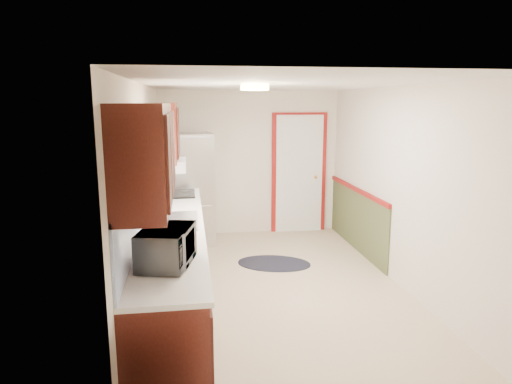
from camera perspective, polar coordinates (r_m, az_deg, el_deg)
name	(u,v)px	position (r m, az deg, el deg)	size (l,w,h in m)	color
room_shell	(278,191)	(5.25, 2.78, 0.09)	(3.20, 5.20, 2.52)	#C7AF8C
kitchen_run	(169,236)	(4.97, -10.78, -5.38)	(0.63, 4.00, 2.20)	#3D130D
back_wall_trim	(311,183)	(7.65, 6.85, 1.16)	(1.12, 2.30, 2.08)	maroon
ceiling_fixture	(255,87)	(4.90, -0.15, 12.95)	(0.30, 0.30, 0.06)	#FFD88C
microwave	(166,243)	(3.67, -11.14, -6.25)	(0.54, 0.30, 0.37)	white
refrigerator	(189,189)	(7.23, -8.40, 0.38)	(0.80, 0.77, 1.74)	#B7B7BC
rug	(274,263)	(6.42, 2.26, -8.90)	(1.02, 0.65, 0.01)	black
cooktop	(177,194)	(6.45, -9.90, -0.23)	(0.51, 0.61, 0.02)	black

